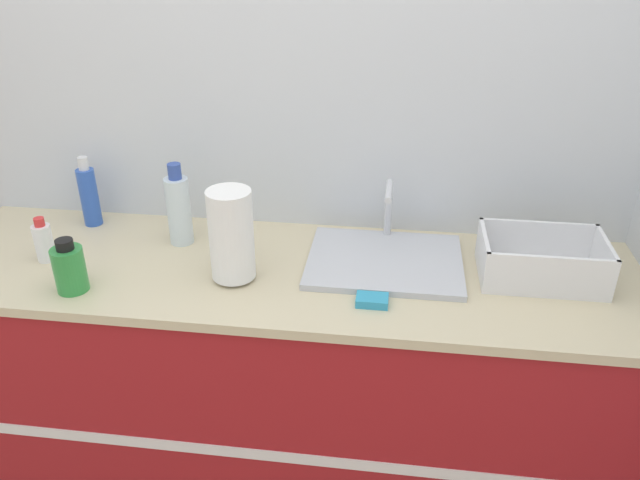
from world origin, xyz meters
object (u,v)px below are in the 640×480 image
(dish_rack, at_px, (541,264))
(bottle_white_spray, at_px, (44,242))
(sink, at_px, (385,258))
(paper_towel_roll, at_px, (231,235))
(bottle_green, at_px, (69,268))
(bottle_clear, at_px, (179,209))
(bottle_blue, at_px, (89,195))

(dish_rack, height_order, bottle_white_spray, bottle_white_spray)
(sink, distance_m, paper_towel_roll, 0.48)
(bottle_green, bearing_deg, dish_rack, 10.45)
(sink, bearing_deg, dish_rack, -3.13)
(bottle_clear, bearing_deg, bottle_white_spray, -155.67)
(paper_towel_roll, relative_size, bottle_clear, 1.03)
(paper_towel_roll, relative_size, dish_rack, 0.79)
(bottle_clear, relative_size, bottle_white_spray, 1.89)
(sink, height_order, bottle_green, sink)
(bottle_green, distance_m, bottle_clear, 0.40)
(sink, relative_size, bottle_blue, 1.93)
(bottle_blue, height_order, bottle_clear, bottle_clear)
(bottle_green, bearing_deg, bottle_blue, 108.12)
(paper_towel_roll, distance_m, bottle_white_spray, 0.62)
(dish_rack, xyz_separation_m, bottle_white_spray, (-1.52, -0.09, 0.02))
(dish_rack, bearing_deg, bottle_white_spray, -176.49)
(sink, bearing_deg, bottle_clear, 175.36)
(sink, bearing_deg, paper_towel_roll, -161.24)
(bottle_clear, bearing_deg, bottle_blue, 165.50)
(bottle_green, relative_size, bottle_clear, 0.59)
(bottle_blue, distance_m, bottle_white_spray, 0.27)
(paper_towel_roll, distance_m, dish_rack, 0.92)
(sink, relative_size, bottle_clear, 1.73)
(dish_rack, relative_size, bottle_white_spray, 2.46)
(bottle_blue, bearing_deg, bottle_green, -71.88)
(sink, distance_m, bottle_clear, 0.68)
(dish_rack, height_order, bottle_green, bottle_green)
(bottle_green, xyz_separation_m, bottle_white_spray, (-0.17, 0.16, -0.01))
(paper_towel_roll, height_order, bottle_white_spray, paper_towel_roll)
(sink, relative_size, dish_rack, 1.33)
(sink, height_order, bottle_white_spray, sink)
(bottle_white_spray, bearing_deg, sink, 6.39)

